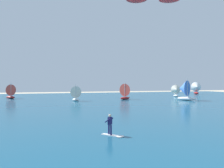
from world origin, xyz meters
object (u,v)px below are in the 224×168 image
at_px(sailboat_mid_left, 75,93).
at_px(kitesurfer, 112,128).
at_px(sailboat_trailing, 184,90).
at_px(sailboat_far_right, 9,91).
at_px(sailboat_outermost, 197,88).
at_px(sailboat_heeled_over, 176,91).
at_px(sailboat_leading, 126,91).

bearing_deg(sailboat_mid_left, kitesurfer, -94.04).
distance_m(kitesurfer, sailboat_mid_left, 35.80).
bearing_deg(sailboat_trailing, kitesurfer, -134.55).
bearing_deg(sailboat_mid_left, sailboat_far_right, 139.45).
xyz_separation_m(kitesurfer, sailboat_outermost, (52.78, 53.46, 1.86)).
bearing_deg(sailboat_mid_left, sailboat_outermost, 19.47).
height_order(kitesurfer, sailboat_far_right, sailboat_far_right).
bearing_deg(kitesurfer, sailboat_far_right, 105.26).
bearing_deg(kitesurfer, sailboat_trailing, 45.45).
distance_m(sailboat_trailing, sailboat_far_right, 46.63).
distance_m(sailboat_heeled_over, sailboat_far_right, 49.36).
relative_size(sailboat_mid_left, sailboat_heeled_over, 0.94).
bearing_deg(sailboat_far_right, sailboat_outermost, 3.53).
xyz_separation_m(kitesurfer, sailboat_heeled_over, (35.34, 42.01, 1.30)).
distance_m(sailboat_mid_left, sailboat_heeled_over, 33.42).
bearing_deg(sailboat_heeled_over, sailboat_leading, -162.41).
distance_m(sailboat_far_right, sailboat_outermost, 66.38).
bearing_deg(sailboat_outermost, kitesurfer, -134.63).
bearing_deg(sailboat_outermost, sailboat_trailing, -134.72).
distance_m(sailboat_mid_left, sailboat_far_right, 21.05).
bearing_deg(sailboat_heeled_over, sailboat_trailing, -117.81).
height_order(kitesurfer, sailboat_outermost, sailboat_outermost).
xyz_separation_m(sailboat_trailing, sailboat_far_right, (-41.86, 20.54, -0.52)).
relative_size(kitesurfer, sailboat_leading, 0.41).
relative_size(kitesurfer, sailboat_far_right, 0.43).
distance_m(kitesurfer, sailboat_trailing, 40.50).
distance_m(sailboat_heeled_over, sailboat_trailing, 14.91).
relative_size(sailboat_leading, sailboat_trailing, 0.84).
height_order(kitesurfer, sailboat_trailing, sailboat_trailing).
relative_size(sailboat_mid_left, sailboat_outermost, 0.73).
bearing_deg(sailboat_mid_left, sailboat_leading, 0.64).
distance_m(sailboat_mid_left, sailboat_outermost, 53.31).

